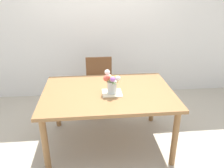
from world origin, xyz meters
name	(u,v)px	position (x,y,z in m)	size (l,w,h in m)	color
ground_plane	(108,142)	(0.00, 0.00, 0.00)	(12.00, 12.00, 0.00)	#B7AD99
back_wall	(100,20)	(0.00, 1.60, 1.40)	(7.00, 0.10, 2.80)	silver
dining_table	(108,97)	(0.00, 0.00, 0.68)	(1.59, 1.12, 0.76)	olive
chair_far	(99,82)	(-0.07, 0.90, 0.52)	(0.42, 0.42, 0.90)	brown
placemat	(112,93)	(0.04, -0.06, 0.77)	(0.23, 0.23, 0.01)	beige
flower_vase	(111,82)	(0.03, -0.06, 0.91)	(0.20, 0.21, 0.27)	silver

